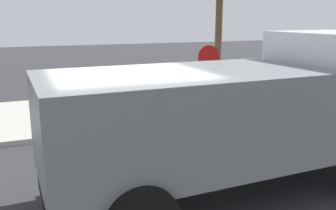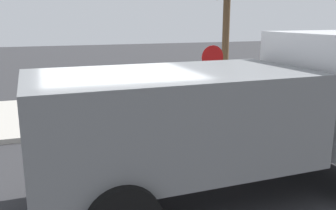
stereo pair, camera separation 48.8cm
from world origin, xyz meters
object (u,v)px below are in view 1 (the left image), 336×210
at_px(fire_hydrant, 99,103).
at_px(bare_tree, 219,19).
at_px(stop_sign, 208,66).
at_px(dump_truck_gray, 244,110).
at_px(loose_tire, 106,100).

xyz_separation_m(fire_hydrant, bare_tree, (5.18, 1.39, 2.68)).
bearing_deg(bare_tree, fire_hydrant, -164.94).
bearing_deg(stop_sign, dump_truck_gray, -110.78).
relative_size(loose_tire, stop_sign, 0.53).
height_order(loose_tire, stop_sign, stop_sign).
bearing_deg(dump_truck_gray, stop_sign, 69.22).
xyz_separation_m(fire_hydrant, dump_truck_gray, (1.51, -6.07, 1.04)).
relative_size(fire_hydrant, bare_tree, 0.13).
height_order(fire_hydrant, loose_tire, loose_tire).
distance_m(loose_tire, dump_truck_gray, 5.78).
bearing_deg(fire_hydrant, dump_truck_gray, -76.01).
distance_m(loose_tire, bare_tree, 5.95).
distance_m(dump_truck_gray, bare_tree, 8.47).
distance_m(stop_sign, dump_truck_gray, 5.34).
bearing_deg(fire_hydrant, stop_sign, -17.51).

